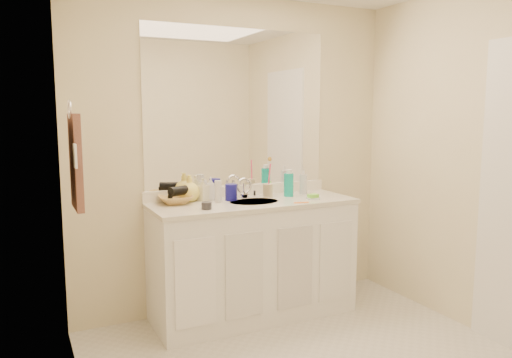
{
  "coord_description": "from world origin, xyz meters",
  "views": [
    {
      "loc": [
        -1.56,
        -2.25,
        1.54
      ],
      "look_at": [
        0.0,
        0.97,
        1.05
      ],
      "focal_mm": 35.0,
      "sensor_mm": 36.0,
      "label": 1
    }
  ],
  "objects": [
    {
      "name": "wall_back",
      "position": [
        0.0,
        1.3,
        1.2
      ],
      "size": [
        2.6,
        0.02,
        2.4
      ],
      "primitive_type": "cube",
      "color": "beige",
      "rests_on": "floor"
    },
    {
      "name": "wall_left",
      "position": [
        -1.3,
        0.0,
        1.2
      ],
      "size": [
        0.02,
        2.6,
        2.4
      ],
      "primitive_type": "cube",
      "color": "beige",
      "rests_on": "floor"
    },
    {
      "name": "wall_right",
      "position": [
        1.3,
        0.0,
        1.2
      ],
      "size": [
        0.02,
        2.6,
        2.4
      ],
      "primitive_type": "cube",
      "color": "beige",
      "rests_on": "floor"
    },
    {
      "name": "vanity_cabinet",
      "position": [
        0.0,
        1.02,
        0.42
      ],
      "size": [
        1.5,
        0.55,
        0.85
      ],
      "primitive_type": "cube",
      "color": "white",
      "rests_on": "floor"
    },
    {
      "name": "countertop",
      "position": [
        0.0,
        1.02,
        0.86
      ],
      "size": [
        1.52,
        0.57,
        0.03
      ],
      "primitive_type": "cube",
      "color": "silver",
      "rests_on": "vanity_cabinet"
    },
    {
      "name": "backsplash",
      "position": [
        0.0,
        1.29,
        0.92
      ],
      "size": [
        1.52,
        0.03,
        0.08
      ],
      "primitive_type": "cube",
      "color": "white",
      "rests_on": "countertop"
    },
    {
      "name": "sink_basin",
      "position": [
        0.0,
        1.0,
        0.87
      ],
      "size": [
        0.37,
        0.37,
        0.02
      ],
      "primitive_type": "cylinder",
      "color": "beige",
      "rests_on": "countertop"
    },
    {
      "name": "faucet",
      "position": [
        0.0,
        1.18,
        0.94
      ],
      "size": [
        0.02,
        0.02,
        0.11
      ],
      "primitive_type": "cylinder",
      "color": "silver",
      "rests_on": "countertop"
    },
    {
      "name": "mirror",
      "position": [
        0.0,
        1.29,
        1.56
      ],
      "size": [
        1.48,
        0.01,
        1.2
      ],
      "primitive_type": "cube",
      "color": "white",
      "rests_on": "wall_back"
    },
    {
      "name": "blue_mug",
      "position": [
        -0.13,
        1.12,
        0.94
      ],
      "size": [
        0.11,
        0.11,
        0.12
      ],
      "primitive_type": "cylinder",
      "rotation": [
        0.0,
        0.0,
        0.32
      ],
      "color": "navy",
      "rests_on": "countertop"
    },
    {
      "name": "tan_cup",
      "position": [
        0.18,
        1.13,
        0.93
      ],
      "size": [
        0.09,
        0.09,
        0.1
      ],
      "primitive_type": "cylinder",
      "rotation": [
        0.0,
        0.0,
        0.16
      ],
      "color": "tan",
      "rests_on": "countertop"
    },
    {
      "name": "toothbrush",
      "position": [
        0.19,
        1.13,
        1.03
      ],
      "size": [
        0.02,
        0.04,
        0.22
      ],
      "primitive_type": "cylinder",
      "rotation": [
        0.14,
        0.0,
        0.26
      ],
      "color": "#FF4378",
      "rests_on": "tan_cup"
    },
    {
      "name": "mouthwash_bottle",
      "position": [
        0.34,
        1.09,
        0.97
      ],
      "size": [
        0.1,
        0.1,
        0.18
      ],
      "primitive_type": "cylinder",
      "rotation": [
        0.0,
        0.0,
        -0.37
      ],
      "color": "#0EAB99",
      "rests_on": "countertop"
    },
    {
      "name": "clear_pump_bottle",
      "position": [
        0.5,
        1.13,
        0.96
      ],
      "size": [
        0.07,
        0.07,
        0.16
      ],
      "primitive_type": "cylinder",
      "rotation": [
        0.0,
        0.0,
        -0.23
      ],
      "color": "silver",
      "rests_on": "countertop"
    },
    {
      "name": "soap_dish",
      "position": [
        0.44,
        0.9,
        0.89
      ],
      "size": [
        0.12,
        0.11,
        0.01
      ],
      "primitive_type": "cube",
      "rotation": [
        0.0,
        0.0,
        -0.36
      ],
      "color": "silver",
      "rests_on": "countertop"
    },
    {
      "name": "green_soap",
      "position": [
        0.44,
        0.9,
        0.9
      ],
      "size": [
        0.08,
        0.06,
        0.03
      ],
      "primitive_type": "cube",
      "rotation": [
        0.0,
        0.0,
        0.13
      ],
      "color": "#7AE437",
      "rests_on": "soap_dish"
    },
    {
      "name": "orange_comb",
      "position": [
        0.28,
        0.81,
        0.88
      ],
      "size": [
        0.11,
        0.04,
        0.0
      ],
      "primitive_type": "cube",
      "rotation": [
        0.0,
        0.0,
        -0.19
      ],
      "color": "orange",
      "rests_on": "countertop"
    },
    {
      "name": "dark_jar",
      "position": [
        -0.42,
        0.88,
        0.9
      ],
      "size": [
        0.08,
        0.08,
        0.05
      ],
      "primitive_type": "cylinder",
      "rotation": [
        0.0,
        0.0,
        0.26
      ],
      "color": "#2E2D33",
      "rests_on": "countertop"
    },
    {
      "name": "extra_white_bottle",
      "position": [
        -0.25,
        1.09,
        0.96
      ],
      "size": [
        0.06,
        0.06,
        0.16
      ],
      "primitive_type": "cylinder",
      "rotation": [
        0.0,
        0.0,
        0.14
      ],
      "color": "silver",
      "rests_on": "countertop"
    },
    {
      "name": "soap_bottle_white",
      "position": [
        -0.26,
        1.21,
        0.97
      ],
      "size": [
        0.08,
        0.09,
        0.17
      ],
      "primitive_type": "imported",
      "rotation": [
        0.0,
        0.0,
        -0.33
      ],
      "color": "white",
      "rests_on": "countertop"
    },
    {
      "name": "soap_bottle_cream",
      "position": [
        -0.33,
        1.21,
        0.96
      ],
      "size": [
        0.1,
        0.1,
        0.17
      ],
      "primitive_type": "imported",
      "rotation": [
        0.0,
        0.0,
        0.43
      ],
      "color": "beige",
      "rests_on": "countertop"
    },
    {
      "name": "soap_bottle_yellow",
      "position": [
        -0.42,
        1.22,
        0.98
      ],
      "size": [
        0.19,
        0.19,
        0.19
      ],
      "primitive_type": "imported",
      "rotation": [
        0.0,
        0.0,
        -0.28
      ],
      "color": "#FAE861",
      "rests_on": "countertop"
    },
    {
      "name": "wicker_basket",
      "position": [
        -0.55,
        1.17,
        0.91
      ],
      "size": [
        0.26,
        0.26,
        0.06
      ],
      "primitive_type": "imported",
      "rotation": [
        0.0,
        0.0,
        -0.07
      ],
      "color": "#B68E49",
      "rests_on": "countertop"
    },
    {
      "name": "hair_dryer",
      "position": [
        -0.53,
        1.17,
        0.97
      ],
      "size": [
        0.15,
        0.12,
        0.07
      ],
      "primitive_type": "cylinder",
      "rotation": [
        0.0,
        1.57,
        0.39
      ],
      "color": "black",
      "rests_on": "wicker_basket"
    },
    {
      "name": "towel_ring",
      "position": [
        -1.27,
        0.77,
        1.55
      ],
      "size": [
        0.01,
        0.11,
        0.11
      ],
      "primitive_type": "torus",
      "rotation": [
        0.0,
        1.57,
        0.0
      ],
      "color": "silver",
      "rests_on": "wall_left"
    },
    {
      "name": "hand_towel",
      "position": [
        -1.25,
        0.77,
        1.25
      ],
      "size": [
        0.04,
        0.32,
        0.55
      ],
      "primitive_type": "cube",
      "color": "brown",
      "rests_on": "towel_ring"
    },
    {
      "name": "switch_plate",
      "position": [
        -1.27,
        0.57,
        1.3
      ],
      "size": [
        0.01,
        0.08,
        0.13
      ],
      "primitive_type": "cube",
      "color": "white",
      "rests_on": "wall_left"
    }
  ]
}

